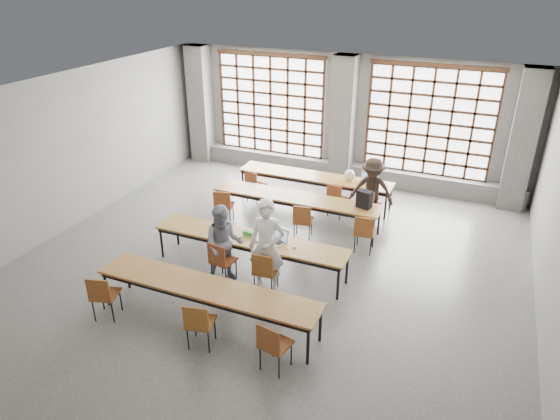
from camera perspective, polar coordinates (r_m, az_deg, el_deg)
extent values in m
plane|color=#494947|center=(10.14, -1.84, -7.00)|extent=(11.00, 11.00, 0.00)
plane|color=silver|center=(8.74, -2.17, 12.63)|extent=(11.00, 11.00, 0.00)
plane|color=slate|center=(14.19, 7.54, 10.36)|extent=(10.00, 0.00, 10.00)
plane|color=slate|center=(5.67, -27.59, -19.32)|extent=(10.00, 0.00, 10.00)
plane|color=slate|center=(12.16, -24.00, 5.65)|extent=(0.00, 11.00, 11.00)
cube|color=#545452|center=(15.72, -9.03, 11.79)|extent=(0.60, 0.55, 3.50)
cube|color=#545452|center=(13.93, 7.22, 10.09)|extent=(0.60, 0.55, 3.50)
cube|color=#545452|center=(13.48, 26.00, 7.11)|extent=(0.60, 0.55, 3.50)
cube|color=white|center=(14.87, -0.96, 11.90)|extent=(3.20, 0.02, 2.80)
cube|color=black|center=(14.80, -1.09, 11.83)|extent=(3.20, 0.05, 2.80)
cube|color=black|center=(15.22, -1.04, 6.53)|extent=(3.32, 0.07, 0.10)
cube|color=black|center=(14.52, -1.14, 17.39)|extent=(3.32, 0.07, 0.10)
cube|color=white|center=(13.73, 16.72, 9.62)|extent=(3.20, 0.02, 2.80)
cube|color=black|center=(13.66, 16.67, 9.53)|extent=(3.20, 0.05, 2.80)
cube|color=black|center=(14.11, 15.93, 3.89)|extent=(3.32, 0.07, 0.10)
cube|color=black|center=(13.35, 17.49, 15.50)|extent=(3.32, 0.07, 0.10)
cube|color=#545452|center=(14.48, 6.98, 4.45)|extent=(9.80, 0.35, 0.50)
cube|color=brown|center=(12.80, 3.98, 3.85)|extent=(4.00, 0.70, 0.04)
cube|color=black|center=(12.82, 3.97, 3.60)|extent=(3.90, 0.64, 0.08)
cylinder|color=black|center=(13.39, -4.27, 3.19)|extent=(0.05, 0.05, 0.69)
cylinder|color=black|center=(13.87, -3.18, 4.04)|extent=(0.05, 0.05, 0.69)
cylinder|color=black|center=(12.25, 11.96, 0.40)|extent=(0.05, 0.05, 0.69)
cylinder|color=black|center=(12.77, 12.51, 1.43)|extent=(0.05, 0.05, 0.69)
cube|color=brown|center=(11.59, 1.80, 1.45)|extent=(4.00, 0.70, 0.04)
cube|color=black|center=(11.61, 1.80, 1.18)|extent=(3.90, 0.64, 0.08)
cylinder|color=black|center=(12.27, -7.10, 0.83)|extent=(0.05, 0.05, 0.69)
cylinder|color=black|center=(12.72, -5.81, 1.86)|extent=(0.05, 0.05, 0.69)
cylinder|color=black|center=(11.02, 10.56, -2.50)|extent=(0.05, 0.05, 0.69)
cylinder|color=black|center=(11.52, 11.24, -1.23)|extent=(0.05, 0.05, 0.69)
cube|color=brown|center=(9.85, -3.48, -3.29)|extent=(4.00, 0.70, 0.04)
cube|color=black|center=(9.88, -3.47, -3.59)|extent=(3.90, 0.64, 0.08)
cylinder|color=black|center=(10.72, -13.38, -3.64)|extent=(0.05, 0.05, 0.69)
cylinder|color=black|center=(11.13, -11.67, -2.30)|extent=(0.05, 0.05, 0.69)
cylinder|color=black|center=(9.22, 6.65, -8.36)|extent=(0.05, 0.05, 0.69)
cylinder|color=black|center=(9.68, 7.67, -6.55)|extent=(0.05, 0.05, 0.69)
cube|color=brown|center=(8.51, -8.40, -8.73)|extent=(4.00, 0.70, 0.04)
cube|color=black|center=(8.54, -8.37, -9.06)|extent=(3.90, 0.64, 0.08)
cylinder|color=black|center=(9.55, -19.22, -8.48)|extent=(0.05, 0.05, 0.69)
cylinder|color=black|center=(9.90, -17.05, -6.81)|extent=(0.05, 0.05, 0.69)
cylinder|color=black|center=(7.85, 3.21, -15.26)|extent=(0.05, 0.05, 0.69)
cylinder|color=black|center=(8.27, 4.64, -12.80)|extent=(0.05, 0.05, 0.69)
cube|color=maroon|center=(12.92, -2.75, 2.86)|extent=(0.51, 0.51, 0.04)
cube|color=maroon|center=(12.69, -3.35, 3.53)|extent=(0.39, 0.13, 0.40)
cylinder|color=black|center=(13.01, -2.72, 1.95)|extent=(0.02, 0.02, 0.45)
cube|color=brown|center=(12.20, 6.62, 1.26)|extent=(0.51, 0.51, 0.04)
cube|color=brown|center=(11.95, 6.19, 1.94)|extent=(0.40, 0.12, 0.40)
cylinder|color=black|center=(12.30, 6.57, 0.30)|extent=(0.02, 0.02, 0.45)
cube|color=brown|center=(12.03, 10.26, 0.62)|extent=(0.53, 0.53, 0.04)
cube|color=brown|center=(11.77, 9.84, 1.32)|extent=(0.39, 0.15, 0.40)
cylinder|color=black|center=(12.12, 10.18, -0.34)|extent=(0.02, 0.02, 0.45)
cube|color=brown|center=(11.87, -6.40, 0.55)|extent=(0.52, 0.52, 0.04)
cube|color=brown|center=(11.60, -6.68, 1.15)|extent=(0.39, 0.14, 0.40)
cylinder|color=black|center=(11.97, -6.34, -0.43)|extent=(0.02, 0.02, 0.45)
cube|color=brown|center=(11.11, 2.67, -1.19)|extent=(0.49, 0.49, 0.04)
cube|color=brown|center=(10.83, 2.51, -0.57)|extent=(0.40, 0.10, 0.40)
cylinder|color=black|center=(11.21, 2.64, -2.21)|extent=(0.02, 0.02, 0.45)
cube|color=brown|center=(10.76, 9.66, -2.50)|extent=(0.45, 0.45, 0.04)
cube|color=brown|center=(10.48, 9.57, -1.89)|extent=(0.40, 0.06, 0.40)
cylinder|color=black|center=(10.87, 9.58, -3.55)|extent=(0.02, 0.02, 0.45)
cube|color=maroon|center=(9.69, -6.48, -5.74)|extent=(0.47, 0.47, 0.04)
cube|color=maroon|center=(9.43, -7.28, -5.09)|extent=(0.40, 0.08, 0.40)
cylinder|color=black|center=(9.81, -6.42, -6.86)|extent=(0.02, 0.02, 0.45)
cube|color=brown|center=(9.33, -1.61, -6.91)|extent=(0.45, 0.45, 0.04)
cube|color=brown|center=(9.05, -2.07, -6.34)|extent=(0.40, 0.06, 0.40)
cylinder|color=black|center=(9.46, -1.59, -8.06)|extent=(0.02, 0.02, 0.45)
cube|color=brown|center=(9.20, -19.32, -9.10)|extent=(0.52, 0.52, 0.04)
cube|color=brown|center=(8.94, -20.08, -8.60)|extent=(0.39, 0.14, 0.40)
cylinder|color=black|center=(9.33, -19.12, -10.23)|extent=(0.02, 0.02, 0.45)
cube|color=brown|center=(8.20, -9.05, -12.54)|extent=(0.50, 0.50, 0.04)
cube|color=brown|center=(7.92, -9.64, -12.11)|extent=(0.40, 0.12, 0.40)
cylinder|color=black|center=(8.34, -8.94, -13.75)|extent=(0.02, 0.02, 0.45)
cube|color=brown|center=(7.71, -0.49, -15.06)|extent=(0.49, 0.49, 0.04)
cube|color=brown|center=(7.44, -1.38, -14.56)|extent=(0.40, 0.10, 0.40)
cylinder|color=black|center=(7.86, -0.48, -16.30)|extent=(0.02, 0.02, 0.45)
imported|color=silver|center=(9.12, -1.52, -4.23)|extent=(0.74, 0.54, 1.86)
imported|color=#172246|center=(9.55, -6.44, -3.88)|extent=(0.94, 0.85, 1.57)
imported|color=black|center=(11.93, 10.45, 2.22)|extent=(1.06, 0.64, 1.59)
cube|color=#B4B4B9|center=(9.67, -0.42, -3.63)|extent=(0.43, 0.38, 0.02)
cube|color=black|center=(9.65, -0.46, -3.59)|extent=(0.35, 0.28, 0.00)
cube|color=#B4B4B9|center=(9.69, 0.17, -2.72)|extent=(0.36, 0.20, 0.26)
cube|color=#8DB0F3|center=(9.70, 0.12, -2.88)|extent=(0.31, 0.16, 0.21)
cube|color=#AFAFB4|center=(12.50, 9.91, 3.10)|extent=(0.37, 0.28, 0.02)
cube|color=black|center=(12.48, 9.90, 3.13)|extent=(0.31, 0.20, 0.00)
cube|color=#AFAFB4|center=(12.58, 10.07, 3.83)|extent=(0.36, 0.09, 0.26)
cube|color=#86B0E8|center=(12.58, 10.05, 3.71)|extent=(0.31, 0.06, 0.21)
ellipsoid|color=white|center=(9.47, 1.64, -4.24)|extent=(0.12, 0.10, 0.04)
cube|color=green|center=(9.90, -3.54, -2.70)|extent=(0.25, 0.10, 0.09)
cube|color=black|center=(9.69, -2.79, -3.62)|extent=(0.14, 0.07, 0.01)
cube|color=white|center=(11.83, -0.81, 2.11)|extent=(0.32, 0.25, 0.00)
cube|color=white|center=(11.64, 0.34, 1.69)|extent=(0.35, 0.30, 0.00)
cube|color=black|center=(11.12, 9.61, 1.22)|extent=(0.36, 0.27, 0.40)
ellipsoid|color=white|center=(12.54, 7.96, 3.99)|extent=(0.32, 0.29, 0.29)
cube|color=#AF1531|center=(9.18, -19.37, -8.84)|extent=(0.22, 0.14, 0.06)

